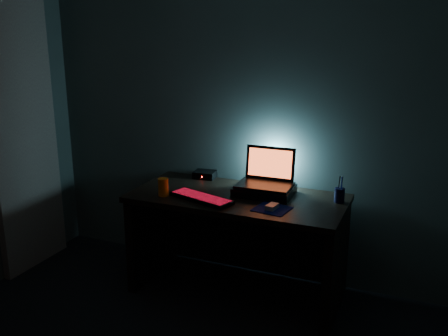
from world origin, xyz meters
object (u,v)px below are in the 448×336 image
at_px(laptop, 267,176).
at_px(router, 205,175).
at_px(juice_glass, 163,187).
at_px(keyboard, 201,198).
at_px(pen_cup, 339,195).
at_px(mouse, 272,207).

xyz_separation_m(laptop, router, (-0.56, 0.15, -0.09)).
bearing_deg(laptop, juice_glass, -152.75).
height_order(keyboard, pen_cup, pen_cup).
distance_m(keyboard, pen_cup, 0.94).
bearing_deg(mouse, keyboard, -169.92).
distance_m(mouse, router, 0.84).
distance_m(keyboard, mouse, 0.50).
bearing_deg(router, laptop, -21.00).
relative_size(laptop, router, 2.18).
relative_size(keyboard, juice_glass, 3.90).
bearing_deg(mouse, router, 154.75).
xyz_separation_m(mouse, juice_glass, (-0.78, -0.04, 0.04)).
height_order(laptop, juice_glass, laptop).
bearing_deg(router, juice_glass, -105.54).
relative_size(keyboard, mouse, 5.03).
bearing_deg(router, pen_cup, -14.23).
distance_m(keyboard, router, 0.52).
distance_m(laptop, keyboard, 0.50).
relative_size(keyboard, router, 2.77).
xyz_separation_m(laptop, juice_glass, (-0.64, -0.35, -0.06)).
bearing_deg(laptop, mouse, -67.17).
xyz_separation_m(laptop, pen_cup, (0.52, -0.01, -0.07)).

